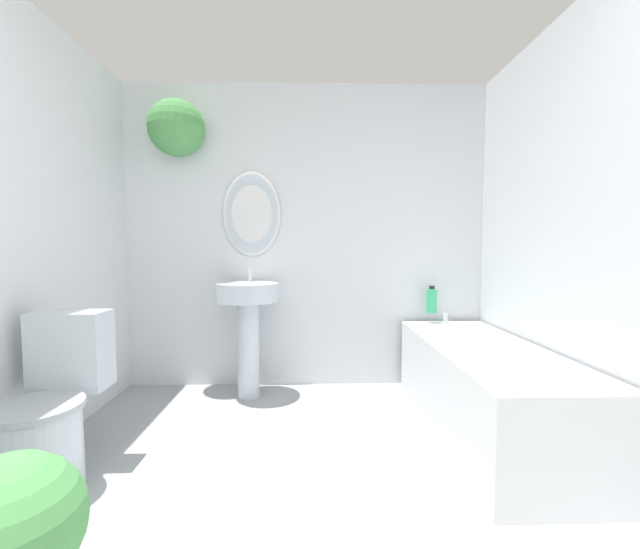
# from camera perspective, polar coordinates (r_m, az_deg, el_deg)

# --- Properties ---
(wall_back) EXTENTS (2.97, 0.42, 2.40)m
(wall_back) POSITION_cam_1_polar(r_m,az_deg,el_deg) (3.17, -4.82, 7.69)
(wall_back) COLOR silver
(wall_back) RESTS_ON ground_plane
(wall_right) EXTENTS (0.06, 2.81, 2.40)m
(wall_right) POSITION_cam_1_polar(r_m,az_deg,el_deg) (2.29, 36.97, 5.36)
(wall_right) COLOR silver
(wall_right) RESTS_ON ground_plane
(toilet) EXTENTS (0.39, 0.56, 0.79)m
(toilet) POSITION_cam_1_polar(r_m,az_deg,el_deg) (2.29, -34.69, -16.51)
(toilet) COLOR silver
(toilet) RESTS_ON ground_plane
(pedestal_sink) EXTENTS (0.45, 0.45, 0.95)m
(pedestal_sink) POSITION_cam_1_polar(r_m,az_deg,el_deg) (2.96, -10.45, -5.87)
(pedestal_sink) COLOR silver
(pedestal_sink) RESTS_ON ground_plane
(bathtub) EXTENTS (0.63, 1.62, 0.60)m
(bathtub) POSITION_cam_1_polar(r_m,az_deg,el_deg) (2.65, 22.84, -14.81)
(bathtub) COLOR silver
(bathtub) RESTS_ON ground_plane
(shampoo_bottle) EXTENTS (0.08, 0.08, 0.21)m
(shampoo_bottle) POSITION_cam_1_polar(r_m,az_deg,el_deg) (3.20, 15.93, -3.64)
(shampoo_bottle) COLOR #38B275
(shampoo_bottle) RESTS_ON bathtub
(potted_plant) EXTENTS (0.40, 0.40, 0.53)m
(potted_plant) POSITION_cam_1_polar(r_m,az_deg,el_deg) (1.57, -38.54, -27.84)
(potted_plant) COLOR #47474C
(potted_plant) RESTS_ON ground_plane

